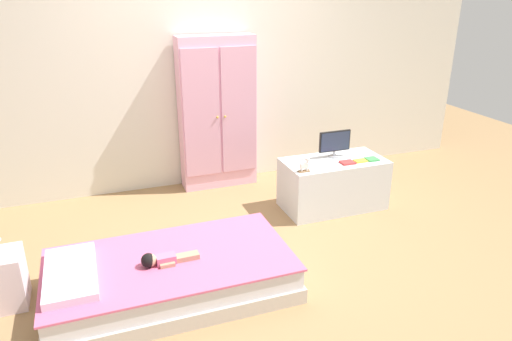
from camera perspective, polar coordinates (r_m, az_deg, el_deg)
ground_plane at (r=3.94m, az=-0.56°, el=-9.55°), size 10.00×10.00×0.02m
back_wall at (r=4.93m, az=-6.94°, el=13.54°), size 6.40×0.05×2.70m
bed at (r=3.43m, az=-10.18°, el=-12.34°), size 1.67×0.90×0.27m
pillow at (r=3.33m, az=-21.42°, el=-11.48°), size 0.32×0.64×0.05m
doll at (r=3.29m, az=-11.54°, el=-10.45°), size 0.39×0.13×0.10m
nightstand at (r=3.65m, az=-28.25°, el=-11.52°), size 0.29×0.29×0.38m
wardrobe at (r=4.91m, az=-4.66°, el=6.86°), size 0.78×0.28×1.56m
tv_stand at (r=4.60m, az=9.25°, el=-1.58°), size 0.97×0.50×0.48m
tv_monitor at (r=4.55m, az=9.46°, el=3.39°), size 0.32×0.10×0.26m
rocking_horse_toy at (r=4.18m, az=5.93°, el=0.67°), size 0.11×0.04×0.13m
book_red at (r=4.46m, az=10.95°, el=0.95°), size 0.12×0.11×0.02m
book_yellow at (r=4.53m, az=12.44°, el=1.15°), size 0.11×0.08×0.01m
book_green at (r=4.59m, az=13.78°, el=1.34°), size 0.11×0.11×0.02m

